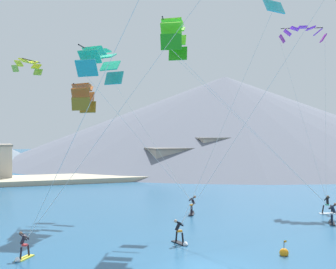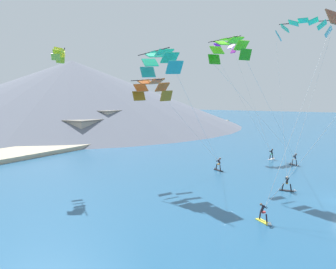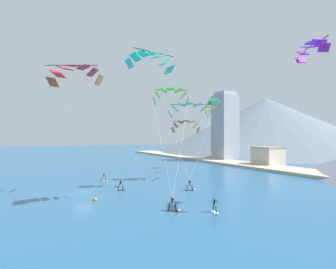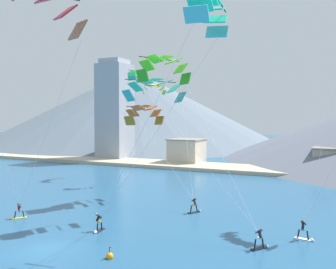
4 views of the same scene
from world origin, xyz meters
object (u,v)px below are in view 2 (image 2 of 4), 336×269
Objects in this scene: kitesurfer_near_lead at (289,186)px; parafoil_kite_far_right at (159,60)px; kitesurfer_far_right at (218,166)px; kitesurfer_mid_center at (294,161)px; parafoil_kite_near_trail at (225,47)px; parafoil_kite_mid_center at (229,48)px; kitesurfer_near_trail at (272,156)px; parafoil_kite_distant_low_drift at (151,87)px; kitesurfer_far_left at (265,217)px; parafoil_kite_distant_high_outer at (59,53)px; parafoil_kite_near_lead at (303,27)px.

kitesurfer_near_lead is 0.13× the size of parafoil_kite_far_right.
kitesurfer_far_right is at bearing -32.10° from parafoil_kite_far_right.
parafoil_kite_far_right is (-16.12, 12.82, 13.54)m from kitesurfer_mid_center.
parafoil_kite_near_trail reaches higher than kitesurfer_far_right.
kitesurfer_near_trail is at bearing -9.01° from parafoil_kite_mid_center.
parafoil_kite_far_right is at bearing 141.50° from kitesurfer_mid_center.
parafoil_kite_distant_low_drift is (-8.99, 4.73, 10.38)m from kitesurfer_far_right.
parafoil_kite_mid_center reaches higher than parafoil_kite_far_right.
kitesurfer_mid_center is 1.09× the size of kitesurfer_far_left.
parafoil_kite_distant_low_drift is (-6.33, 6.95, -4.63)m from parafoil_kite_mid_center.
kitesurfer_far_right is 25.27m from parafoil_kite_near_trail.
parafoil_kite_mid_center is at bearing -55.48° from parafoil_kite_far_right.
kitesurfer_near_trail is 0.12× the size of parafoil_kite_mid_center.
parafoil_kite_far_right is at bearing 97.16° from kitesurfer_near_lead.
kitesurfer_near_lead is at bearing -73.37° from parafoil_kite_distant_high_outer.
parafoil_kite_mid_center is at bearing 70.25° from kitesurfer_near_lead.
parafoil_kite_distant_low_drift is (4.04, -10.31, -3.98)m from parafoil_kite_distant_high_outer.
kitesurfer_near_lead is 18.50m from parafoil_kite_distant_low_drift.
kitesurfer_near_trail is 12.52m from kitesurfer_far_right.
kitesurfer_near_lead is 0.31× the size of parafoil_kite_distant_low_drift.
kitesurfer_near_trail is 0.31× the size of parafoil_kite_distant_low_drift.
kitesurfer_far_left is (-10.07, -0.03, -0.05)m from kitesurfer_near_lead.
kitesurfer_near_lead is at bearing 0.18° from kitesurfer_far_left.
parafoil_kite_near_lead is 1.19× the size of parafoil_kite_mid_center.
kitesurfer_mid_center is 24.65m from parafoil_kite_far_right.
parafoil_kite_near_lead reaches higher than parafoil_kite_far_right.
kitesurfer_near_lead is 29.98m from parafoil_kite_distant_high_outer.
parafoil_kite_distant_high_outer is at bearing 111.37° from parafoil_kite_distant_low_drift.
kitesurfer_near_lead is 0.99× the size of kitesurfer_near_trail.
parafoil_kite_near_trail is 1.32× the size of parafoil_kite_far_right.
kitesurfer_mid_center is (14.26, 1.94, 0.05)m from kitesurfer_near_lead.
parafoil_kite_distant_low_drift is at bearing 132.35° from parafoil_kite_mid_center.
kitesurfer_mid_center is at bearing -27.68° from parafoil_kite_mid_center.
parafoil_kite_near_trail reaches higher than kitesurfer_far_left.
parafoil_kite_far_right is at bearing 147.90° from kitesurfer_far_right.
kitesurfer_near_trail is at bearing -21.03° from kitesurfer_far_right.
parafoil_kite_distant_high_outer reaches higher than kitesurfer_far_left.
parafoil_kite_distant_low_drift is at bearing 152.24° from kitesurfer_far_right.
kitesurfer_near_lead is at bearing -175.11° from parafoil_kite_near_lead.
parafoil_kite_near_lead is at bearing -54.01° from parafoil_kite_distant_high_outer.
kitesurfer_mid_center is at bearing 7.73° from kitesurfer_near_lead.
parafoil_kite_distant_low_drift is at bearing -177.98° from parafoil_kite_near_trail.
parafoil_kite_distant_low_drift is at bearing 103.20° from kitesurfer_near_lead.
parafoil_kite_distant_high_outer is (-29.59, 9.41, -3.87)m from parafoil_kite_near_trail.
parafoil_kite_near_trail reaches higher than kitesurfer_mid_center.
parafoil_kite_near_lead reaches higher than kitesurfer_far_left.
kitesurfer_near_trail is at bearing -38.33° from parafoil_kite_distant_high_outer.
kitesurfer_near_lead is 0.99× the size of kitesurfer_mid_center.
parafoil_kite_mid_center reaches higher than kitesurfer_far_left.
parafoil_kite_near_lead is 3.13× the size of parafoil_kite_distant_low_drift.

